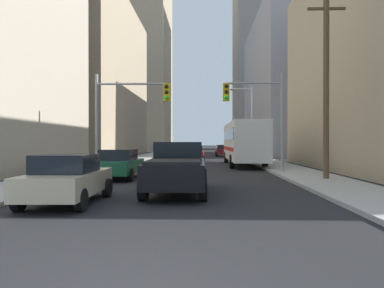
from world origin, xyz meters
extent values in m
cube|color=#9E9E99|center=(-6.48, 50.00, 0.07)|extent=(3.01, 160.00, 0.15)
cube|color=#9E9E99|center=(6.48, 50.00, 0.07)|extent=(3.01, 160.00, 0.15)
cube|color=silver|center=(4.09, 25.15, 1.95)|extent=(2.57, 11.51, 2.90)
cube|color=black|center=(2.83, 25.15, 2.47)|extent=(0.08, 10.58, 0.80)
cube|color=red|center=(2.82, 25.15, 1.37)|extent=(0.08, 10.58, 0.28)
cylinder|color=black|center=(2.91, 29.17, 0.50)|extent=(0.32, 1.00, 1.00)
cylinder|color=black|center=(5.26, 29.17, 0.50)|extent=(0.32, 1.00, 1.00)
cylinder|color=black|center=(2.91, 21.93, 0.50)|extent=(0.32, 1.00, 1.00)
cylinder|color=black|center=(5.26, 21.93, 0.50)|extent=(0.32, 1.00, 1.00)
cube|color=black|center=(-0.06, 8.98, 0.80)|extent=(2.05, 5.42, 0.80)
cube|color=black|center=(-0.06, 9.95, 1.55)|extent=(1.82, 1.82, 0.70)
cube|color=black|center=(-0.06, 7.63, 1.25)|extent=(1.78, 2.39, 0.10)
cylinder|color=black|center=(-1.02, 10.71, 0.40)|extent=(0.28, 0.80, 0.80)
cylinder|color=black|center=(0.90, 10.71, 0.40)|extent=(0.28, 0.80, 0.80)
cylinder|color=black|center=(-1.02, 7.25, 0.40)|extent=(0.28, 0.80, 0.80)
cylinder|color=black|center=(0.90, 7.25, 0.40)|extent=(0.28, 0.80, 0.80)
cube|color=#C6B793|center=(-3.26, 6.67, 0.65)|extent=(1.93, 4.25, 0.65)
cube|color=black|center=(-3.26, 6.52, 1.25)|extent=(1.64, 1.95, 0.55)
cylinder|color=black|center=(-4.12, 8.02, 0.32)|extent=(0.22, 0.64, 0.64)
cylinder|color=black|center=(-2.40, 8.02, 0.32)|extent=(0.22, 0.64, 0.64)
cylinder|color=black|center=(-4.12, 5.33, 0.32)|extent=(0.22, 0.64, 0.64)
cylinder|color=black|center=(-2.40, 5.33, 0.32)|extent=(0.22, 0.64, 0.64)
cube|color=#195938|center=(-3.44, 14.24, 0.65)|extent=(1.88, 4.24, 0.65)
cube|color=black|center=(-3.44, 14.09, 1.25)|extent=(1.62, 1.93, 0.55)
cylinder|color=black|center=(-4.30, 15.58, 0.32)|extent=(0.22, 0.64, 0.64)
cylinder|color=black|center=(-2.57, 15.58, 0.32)|extent=(0.22, 0.64, 0.64)
cylinder|color=black|center=(-4.30, 12.89, 0.32)|extent=(0.22, 0.64, 0.64)
cylinder|color=black|center=(-2.57, 12.89, 0.32)|extent=(0.22, 0.64, 0.64)
cube|color=maroon|center=(-0.04, 33.12, 0.65)|extent=(1.91, 4.25, 0.65)
cube|color=black|center=(-0.04, 32.97, 1.25)|extent=(1.63, 1.94, 0.55)
cylinder|color=black|center=(-0.90, 34.46, 0.32)|extent=(0.22, 0.64, 0.64)
cylinder|color=black|center=(0.83, 34.46, 0.32)|extent=(0.22, 0.64, 0.64)
cylinder|color=black|center=(-0.90, 31.77, 0.32)|extent=(0.22, 0.64, 0.64)
cylinder|color=black|center=(0.83, 31.77, 0.32)|extent=(0.22, 0.64, 0.64)
cube|color=maroon|center=(3.37, 44.61, 0.65)|extent=(1.92, 4.25, 0.65)
cube|color=black|center=(3.37, 44.46, 1.25)|extent=(1.64, 1.94, 0.55)
cylinder|color=black|center=(2.51, 45.95, 0.32)|extent=(0.22, 0.64, 0.64)
cylinder|color=black|center=(4.23, 45.95, 0.32)|extent=(0.22, 0.64, 0.64)
cylinder|color=black|center=(2.51, 43.26, 0.32)|extent=(0.22, 0.64, 0.64)
cylinder|color=black|center=(4.23, 43.26, 0.32)|extent=(0.22, 0.64, 0.64)
cylinder|color=gray|center=(-5.57, 17.51, 3.00)|extent=(0.18, 0.18, 6.00)
cylinder|color=gray|center=(-3.45, 17.51, 5.40)|extent=(4.24, 0.12, 0.12)
cube|color=gold|center=(-1.33, 17.51, 4.88)|extent=(0.38, 0.30, 1.05)
sphere|color=black|center=(-1.33, 17.34, 5.21)|extent=(0.24, 0.24, 0.24)
sphere|color=black|center=(-1.33, 17.34, 4.88)|extent=(0.24, 0.24, 0.24)
sphere|color=#19D833|center=(-1.33, 17.34, 4.54)|extent=(0.24, 0.24, 0.24)
cylinder|color=gray|center=(5.57, 17.51, 3.00)|extent=(0.18, 0.18, 6.00)
cylinder|color=gray|center=(3.91, 17.51, 5.40)|extent=(3.33, 0.12, 0.12)
cube|color=gold|center=(2.24, 17.51, 4.88)|extent=(0.38, 0.30, 1.05)
sphere|color=black|center=(2.24, 17.34, 5.21)|extent=(0.24, 0.24, 0.24)
sphere|color=black|center=(2.24, 17.34, 4.88)|extent=(0.24, 0.24, 0.24)
sphere|color=#19D833|center=(2.24, 17.34, 4.54)|extent=(0.24, 0.24, 0.24)
cylinder|color=brown|center=(6.78, 13.31, 4.84)|extent=(0.28, 0.28, 9.68)
cube|color=brown|center=(6.78, 13.31, 8.28)|extent=(1.80, 0.12, 0.12)
cylinder|color=gray|center=(5.67, 32.90, 3.75)|extent=(0.16, 0.16, 7.50)
cylinder|color=gray|center=(4.72, 32.90, 7.30)|extent=(1.89, 0.10, 0.10)
ellipsoid|color=#4C4C51|center=(3.78, 32.90, 7.20)|extent=(0.56, 0.32, 0.20)
cube|color=tan|center=(-21.27, 45.33, 10.46)|extent=(24.15, 28.34, 20.93)
cube|color=tan|center=(-20.65, 93.99, 36.41)|extent=(23.65, 24.54, 72.83)
cube|color=#93939E|center=(17.96, 51.97, 10.25)|extent=(18.91, 28.34, 20.51)
cube|color=gray|center=(20.70, 92.75, 22.98)|extent=(23.43, 20.07, 45.95)
camera|label=1|loc=(0.96, -4.54, 1.90)|focal=34.48mm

